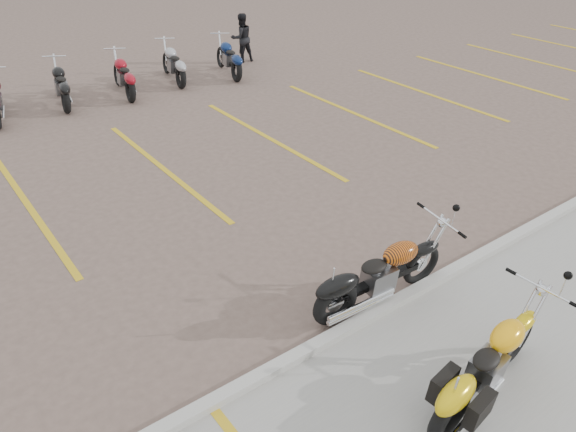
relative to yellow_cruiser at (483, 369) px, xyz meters
name	(u,v)px	position (x,y,z in m)	size (l,w,h in m)	color
ground	(274,257)	(-0.27, 3.71, -0.46)	(100.00, 100.00, 0.00)	#725B51
curb	(359,322)	(-0.27, 1.71, -0.40)	(60.00, 0.18, 0.12)	#ADAAA3
parking_stripes	(163,168)	(-0.27, 7.71, -0.45)	(38.00, 5.50, 0.01)	gold
yellow_cruiser	(483,369)	(0.00, 0.00, 0.00)	(2.23, 0.49, 0.92)	black
flame_cruiser	(376,277)	(0.22, 1.94, 0.01)	(2.27, 0.36, 0.93)	black
person_b	(242,38)	(5.41, 13.50, 0.31)	(0.75, 0.58, 1.54)	black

